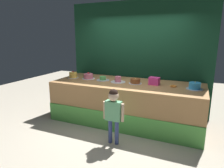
{
  "coord_description": "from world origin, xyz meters",
  "views": [
    {
      "loc": [
        1.45,
        -3.53,
        1.95
      ],
      "look_at": [
        -0.26,
        0.4,
        0.93
      ],
      "focal_mm": 31.54,
      "sensor_mm": 36.0,
      "label": 1
    }
  ],
  "objects_px": {
    "cake_far_right": "(195,86)",
    "cake_center_right": "(118,80)",
    "pink_box": "(154,81)",
    "cake_center_left": "(103,79)",
    "cake_right": "(135,81)",
    "donut": "(173,86)",
    "child_figure": "(113,109)",
    "cake_left": "(88,76)",
    "cake_far_left": "(73,75)"
  },
  "relations": [
    {
      "from": "cake_left",
      "to": "cake_far_left",
      "type": "bearing_deg",
      "value": -171.79
    },
    {
      "from": "cake_far_left",
      "to": "cake_far_right",
      "type": "height_order",
      "value": "cake_far_left"
    },
    {
      "from": "child_figure",
      "to": "donut",
      "type": "height_order",
      "value": "child_figure"
    },
    {
      "from": "cake_left",
      "to": "cake_far_right",
      "type": "height_order",
      "value": "cake_far_right"
    },
    {
      "from": "donut",
      "to": "cake_far_right",
      "type": "relative_size",
      "value": 0.42
    },
    {
      "from": "cake_far_right",
      "to": "cake_center_right",
      "type": "bearing_deg",
      "value": -179.57
    },
    {
      "from": "donut",
      "to": "cake_right",
      "type": "bearing_deg",
      "value": -178.05
    },
    {
      "from": "cake_center_right",
      "to": "cake_far_right",
      "type": "bearing_deg",
      "value": 0.43
    },
    {
      "from": "pink_box",
      "to": "cake_center_left",
      "type": "distance_m",
      "value": 1.24
    },
    {
      "from": "pink_box",
      "to": "donut",
      "type": "relative_size",
      "value": 1.58
    },
    {
      "from": "child_figure",
      "to": "cake_right",
      "type": "xyz_separation_m",
      "value": [
        0.07,
        1.09,
        0.3
      ]
    },
    {
      "from": "cake_far_left",
      "to": "cake_center_right",
      "type": "distance_m",
      "value": 1.24
    },
    {
      "from": "cake_center_left",
      "to": "cake_far_left",
      "type": "bearing_deg",
      "value": -177.19
    },
    {
      "from": "pink_box",
      "to": "cake_right",
      "type": "relative_size",
      "value": 0.74
    },
    {
      "from": "cake_center_right",
      "to": "pink_box",
      "type": "bearing_deg",
      "value": 5.13
    },
    {
      "from": "donut",
      "to": "cake_right",
      "type": "distance_m",
      "value": 0.83
    },
    {
      "from": "pink_box",
      "to": "cake_right",
      "type": "distance_m",
      "value": 0.42
    },
    {
      "from": "cake_center_right",
      "to": "cake_far_right",
      "type": "distance_m",
      "value": 1.66
    },
    {
      "from": "cake_far_left",
      "to": "cake_far_right",
      "type": "relative_size",
      "value": 0.81
    },
    {
      "from": "donut",
      "to": "cake_center_left",
      "type": "distance_m",
      "value": 1.66
    },
    {
      "from": "cake_right",
      "to": "cake_far_right",
      "type": "relative_size",
      "value": 0.9
    },
    {
      "from": "cake_center_left",
      "to": "donut",
      "type": "bearing_deg",
      "value": 0.15
    },
    {
      "from": "child_figure",
      "to": "donut",
      "type": "relative_size",
      "value": 7.64
    },
    {
      "from": "child_figure",
      "to": "cake_center_right",
      "type": "distance_m",
      "value": 1.16
    },
    {
      "from": "child_figure",
      "to": "pink_box",
      "type": "relative_size",
      "value": 4.82
    },
    {
      "from": "child_figure",
      "to": "cake_center_left",
      "type": "relative_size",
      "value": 3.32
    },
    {
      "from": "donut",
      "to": "cake_center_right",
      "type": "distance_m",
      "value": 1.24
    },
    {
      "from": "cake_far_left",
      "to": "cake_far_right",
      "type": "bearing_deg",
      "value": 0.25
    },
    {
      "from": "pink_box",
      "to": "cake_right",
      "type": "height_order",
      "value": "pink_box"
    },
    {
      "from": "donut",
      "to": "cake_left",
      "type": "distance_m",
      "value": 2.07
    },
    {
      "from": "cake_center_left",
      "to": "child_figure",
      "type": "bearing_deg",
      "value": -55.78
    },
    {
      "from": "cake_left",
      "to": "cake_center_right",
      "type": "xyz_separation_m",
      "value": [
        0.83,
        -0.06,
        -0.01
      ]
    },
    {
      "from": "cake_right",
      "to": "cake_left",
      "type": "bearing_deg",
      "value": 178.02
    },
    {
      "from": "cake_left",
      "to": "cake_right",
      "type": "distance_m",
      "value": 1.24
    },
    {
      "from": "pink_box",
      "to": "cake_center_right",
      "type": "xyz_separation_m",
      "value": [
        -0.83,
        -0.07,
        -0.03
      ]
    },
    {
      "from": "cake_right",
      "to": "cake_far_right",
      "type": "bearing_deg",
      "value": -0.19
    },
    {
      "from": "child_figure",
      "to": "cake_right",
      "type": "height_order",
      "value": "cake_right"
    },
    {
      "from": "cake_right",
      "to": "cake_center_right",
      "type": "bearing_deg",
      "value": -177.72
    },
    {
      "from": "child_figure",
      "to": "cake_left",
      "type": "relative_size",
      "value": 3.22
    },
    {
      "from": "pink_box",
      "to": "cake_far_right",
      "type": "relative_size",
      "value": 0.67
    },
    {
      "from": "donut",
      "to": "cake_far_right",
      "type": "distance_m",
      "value": 0.42
    },
    {
      "from": "cake_center_left",
      "to": "cake_right",
      "type": "bearing_deg",
      "value": -1.65
    },
    {
      "from": "child_figure",
      "to": "cake_center_left",
      "type": "distance_m",
      "value": 1.37
    },
    {
      "from": "pink_box",
      "to": "donut",
      "type": "bearing_deg",
      "value": -4.11
    },
    {
      "from": "cake_center_left",
      "to": "cake_center_right",
      "type": "distance_m",
      "value": 0.42
    },
    {
      "from": "donut",
      "to": "cake_far_left",
      "type": "bearing_deg",
      "value": -178.96
    },
    {
      "from": "pink_box",
      "to": "cake_far_left",
      "type": "height_order",
      "value": "cake_far_left"
    },
    {
      "from": "donut",
      "to": "cake_left",
      "type": "xyz_separation_m",
      "value": [
        -2.07,
        0.01,
        0.04
      ]
    },
    {
      "from": "cake_right",
      "to": "cake_center_left",
      "type": "bearing_deg",
      "value": 178.35
    },
    {
      "from": "pink_box",
      "to": "cake_center_right",
      "type": "distance_m",
      "value": 0.83
    }
  ]
}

